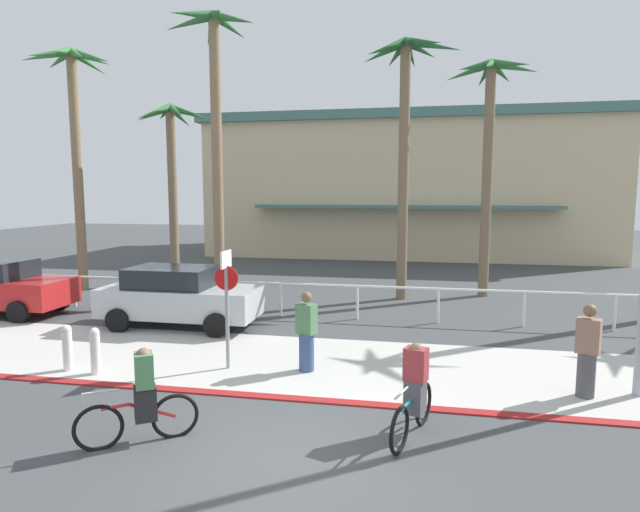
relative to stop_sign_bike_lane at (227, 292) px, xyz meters
The scene contains 18 objects.
ground_plane 7.01m from the stop_sign_bike_lane, 71.14° to the left, with size 80.00×80.00×0.00m, color #424447.
sidewalk_strip 2.83m from the stop_sign_bike_lane, 16.27° to the left, with size 44.00×4.00×0.02m, color beige.
curb_paint 3.07m from the stop_sign_bike_lane, 31.68° to the right, with size 44.00×0.24×0.03m, color maroon.
building_backdrop 23.79m from the stop_sign_bike_lane, 82.56° to the left, with size 23.58×11.46×8.20m.
rail_fence 5.47m from the stop_sign_bike_lane, 66.00° to the left, with size 23.66×0.08×1.04m.
stop_sign_bike_lane is the anchor object (origin of this frame).
bollard_0 2.95m from the stop_sign_bike_lane, 161.74° to the right, with size 0.20×0.20×1.00m.
bollard_1 3.57m from the stop_sign_bike_lane, 167.03° to the right, with size 0.20×0.20×1.00m.
palm_tree_0 12.87m from the stop_sign_bike_lane, 138.93° to the left, with size 3.35×3.25×9.10m.
palm_tree_1 12.07m from the stop_sign_bike_lane, 121.47° to the left, with size 2.85×3.38×7.31m.
palm_tree_2 8.98m from the stop_sign_bike_lane, 113.19° to the left, with size 3.17×3.12×9.72m.
palm_tree_3 10.26m from the stop_sign_bike_lane, 67.63° to the left, with size 3.46×3.01×8.96m.
palm_tree_4 12.10m from the stop_sign_bike_lane, 55.96° to the left, with size 3.22×2.90×8.38m.
car_silver_1 4.20m from the stop_sign_bike_lane, 129.95° to the left, with size 4.40×2.02×1.69m.
cyclist_red_0 3.54m from the stop_sign_bike_lane, 91.23° to the right, with size 1.56×1.04×1.50m.
cyclist_teal_1 4.72m from the stop_sign_bike_lane, 30.98° to the right, with size 0.63×1.75×1.50m.
pedestrian_0 1.91m from the stop_sign_bike_lane, ahead, with size 0.47×0.42×1.72m.
pedestrian_1 7.12m from the stop_sign_bike_lane, ahead, with size 0.47×0.43×1.76m.
Camera 1 is at (1.79, -6.78, 3.78)m, focal length 29.44 mm.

